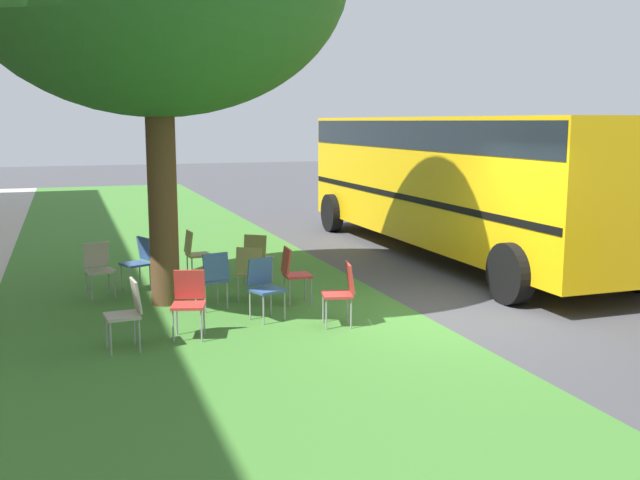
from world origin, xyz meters
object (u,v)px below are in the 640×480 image
(chair_4, at_px, (293,271))
(chair_10, at_px, (264,284))
(chair_5, at_px, (257,255))
(chair_7, at_px, (342,289))
(chair_1, at_px, (251,269))
(chair_9, at_px, (189,298))
(chair_2, at_px, (139,259))
(school_bus, at_px, (455,172))
(chair_6, at_px, (128,309))
(chair_3, at_px, (98,265))
(chair_0, at_px, (195,251))
(chair_8, at_px, (213,276))

(chair_4, distance_m, chair_10, 1.00)
(chair_5, bearing_deg, chair_7, -171.18)
(chair_1, xyz_separation_m, chair_10, (-1.05, 0.06, 0.00))
(chair_4, relative_size, chair_9, 1.00)
(chair_2, bearing_deg, chair_4, -129.55)
(chair_7, xyz_separation_m, chair_9, (0.15, 2.08, 0.00))
(chair_4, bearing_deg, chair_10, 138.88)
(chair_7, bearing_deg, chair_9, 85.91)
(chair_7, bearing_deg, school_bus, -43.98)
(chair_6, bearing_deg, school_bus, -57.67)
(chair_7, xyz_separation_m, school_bus, (4.29, -4.14, 1.24))
(chair_2, height_order, chair_4, same)
(chair_4, bearing_deg, chair_5, 6.87)
(chair_3, relative_size, chair_6, 1.00)
(chair_2, bearing_deg, chair_10, -149.44)
(chair_5, distance_m, chair_9, 3.22)
(chair_3, relative_size, school_bus, 0.08)
(chair_1, xyz_separation_m, chair_2, (1.47, 1.56, 0.00))
(chair_1, bearing_deg, school_bus, -62.89)
(chair_0, relative_size, chair_10, 1.00)
(chair_8, xyz_separation_m, chair_10, (-0.76, -0.58, 0.00))
(chair_0, xyz_separation_m, chair_4, (-2.25, -1.14, 0.00))
(chair_4, bearing_deg, chair_2, 50.45)
(chair_7, relative_size, chair_8, 1.00)
(chair_3, xyz_separation_m, chair_5, (0.09, -2.64, 0.00))
(chair_3, xyz_separation_m, chair_7, (-2.83, -3.09, 0.00))
(chair_2, relative_size, chair_3, 1.00)
(chair_6, xyz_separation_m, chair_9, (0.30, -0.80, 0.00))
(chair_8, distance_m, school_bus, 6.46)
(chair_8, xyz_separation_m, chair_9, (-1.28, 0.57, 0.00))
(chair_3, bearing_deg, chair_4, -116.50)
(chair_0, distance_m, chair_9, 3.58)
(chair_9, relative_size, school_bus, 0.08)
(chair_4, xyz_separation_m, school_bus, (2.86, -4.41, 1.24))
(chair_8, bearing_deg, chair_6, 139.30)
(chair_0, distance_m, school_bus, 5.72)
(chair_2, xyz_separation_m, school_bus, (1.09, -6.56, 1.24))
(chair_3, relative_size, chair_8, 1.00)
(chair_7, xyz_separation_m, chair_10, (0.67, 0.93, 0.00))
(chair_2, bearing_deg, school_bus, -80.59)
(chair_0, bearing_deg, chair_3, 116.56)
(chair_8, bearing_deg, chair_2, 27.17)
(chair_5, height_order, chair_7, same)
(chair_3, relative_size, chair_10, 1.00)
(chair_7, height_order, chair_8, same)
(chair_0, height_order, chair_4, same)
(chair_2, bearing_deg, chair_0, -65.07)
(school_bus, bearing_deg, chair_8, 116.81)
(chair_7, height_order, chair_9, same)
(chair_0, height_order, chair_9, same)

